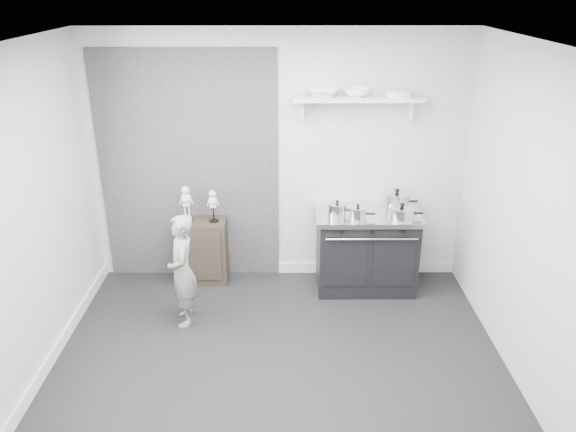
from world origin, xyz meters
name	(u,v)px	position (x,y,z in m)	size (l,w,h in m)	color
ground	(278,372)	(0.00, 0.00, 0.00)	(4.00, 4.00, 0.00)	black
room_shell	(265,187)	(-0.09, 0.15, 1.64)	(4.02, 3.62, 2.71)	#B7B7B4
wall_shelf	(358,100)	(0.80, 1.68, 2.01)	(1.30, 0.26, 0.24)	silver
stove	(366,249)	(0.94, 1.48, 0.44)	(1.09, 0.68, 0.87)	black
side_cabinet	(202,251)	(-0.84, 1.61, 0.36)	(0.55, 0.32, 0.72)	black
child	(182,271)	(-0.91, 0.79, 0.56)	(0.41, 0.27, 1.13)	gray
pot_front_left	(337,210)	(0.60, 1.37, 0.94)	(0.28, 0.20, 0.18)	silver
pot_back_right	(397,201)	(1.25, 1.58, 0.96)	(0.36, 0.28, 0.23)	silver
pot_front_right	(402,212)	(1.25, 1.32, 0.94)	(0.35, 0.27, 0.17)	silver
pot_front_center	(358,213)	(0.80, 1.29, 0.94)	(0.27, 0.19, 0.17)	silver
skeleton_full	(186,201)	(-0.97, 1.61, 0.95)	(0.13, 0.08, 0.46)	beige
skeleton_torso	(213,204)	(-0.69, 1.61, 0.92)	(0.11, 0.07, 0.41)	beige
bowl_large	(322,93)	(0.44, 1.67, 2.08)	(0.32, 0.32, 0.08)	white
bowl_small	(357,92)	(0.79, 1.67, 2.08)	(0.26, 0.26, 0.08)	white
plate_stack	(398,93)	(1.20, 1.67, 2.07)	(0.26, 0.26, 0.06)	silver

